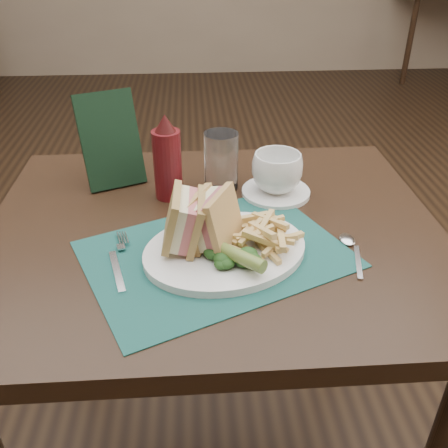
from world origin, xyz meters
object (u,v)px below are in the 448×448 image
(sandwich_half_b, at_px, (203,216))
(table_bg_right, at_px, (438,32))
(check_presenter, at_px, (110,140))
(ketchup_bottle, at_px, (167,157))
(table_main, at_px, (216,360))
(plate, at_px, (225,250))
(coffee_cup, at_px, (277,172))
(drinking_glass, at_px, (221,161))
(placemat, at_px, (216,254))
(sandwich_half_a, at_px, (172,220))
(saucer, at_px, (276,192))

(sandwich_half_b, bearing_deg, table_bg_right, 86.49)
(check_presenter, bearing_deg, ketchup_bottle, -53.98)
(table_main, relative_size, sandwich_half_b, 8.64)
(ketchup_bottle, bearing_deg, plate, -65.32)
(table_main, bearing_deg, coffee_cup, 41.05)
(drinking_glass, distance_m, check_presenter, 0.25)
(placemat, distance_m, drinking_glass, 0.27)
(placemat, xyz_separation_m, coffee_cup, (0.14, 0.22, 0.05))
(sandwich_half_a, distance_m, drinking_glass, 0.27)
(table_bg_right, height_order, plate, plate)
(table_bg_right, height_order, saucer, saucer)
(table_bg_right, bearing_deg, check_presenter, -124.27)
(check_presenter, bearing_deg, placemat, -77.21)
(sandwich_half_a, distance_m, saucer, 0.31)
(ketchup_bottle, height_order, check_presenter, check_presenter)
(sandwich_half_a, xyz_separation_m, drinking_glass, (0.10, 0.25, -0.01))
(placemat, distance_m, coffee_cup, 0.27)
(table_main, height_order, ketchup_bottle, ketchup_bottle)
(table_bg_right, height_order, coffee_cup, coffee_cup)
(saucer, relative_size, coffee_cup, 1.37)
(table_main, distance_m, saucer, 0.42)
(table_bg_right, height_order, placemat, placemat)
(drinking_glass, bearing_deg, placemat, -95.84)
(plate, relative_size, check_presenter, 1.42)
(sandwich_half_a, relative_size, coffee_cup, 0.96)
(coffee_cup, bearing_deg, sandwich_half_a, -136.11)
(check_presenter, bearing_deg, drinking_glass, -33.00)
(table_bg_right, xyz_separation_m, ketchup_bottle, (-2.35, -3.71, 0.47))
(placemat, relative_size, coffee_cup, 4.12)
(saucer, bearing_deg, placemat, -122.99)
(plate, distance_m, coffee_cup, 0.26)
(placemat, bearing_deg, coffee_cup, 57.01)
(plate, distance_m, sandwich_half_a, 0.11)
(sandwich_half_b, bearing_deg, sandwich_half_a, -143.82)
(sandwich_half_b, bearing_deg, check_presenter, 150.67)
(table_bg_right, bearing_deg, placemat, -119.83)
(table_main, bearing_deg, table_bg_right, 59.56)
(placemat, bearing_deg, check_presenter, 124.99)
(sandwich_half_a, relative_size, check_presenter, 0.50)
(coffee_cup, relative_size, check_presenter, 0.52)
(sandwich_half_a, distance_m, coffee_cup, 0.31)
(table_bg_right, distance_m, sandwich_half_a, 4.59)
(saucer, relative_size, check_presenter, 0.71)
(saucer, bearing_deg, sandwich_half_a, -136.11)
(table_bg_right, relative_size, coffee_cup, 8.23)
(table_main, height_order, placemat, placemat)
(placemat, xyz_separation_m, saucer, (0.14, 0.22, 0.00))
(table_bg_right, distance_m, coffee_cup, 4.29)
(table_bg_right, xyz_separation_m, saucer, (-2.11, -3.71, 0.38))
(table_main, height_order, saucer, saucer)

